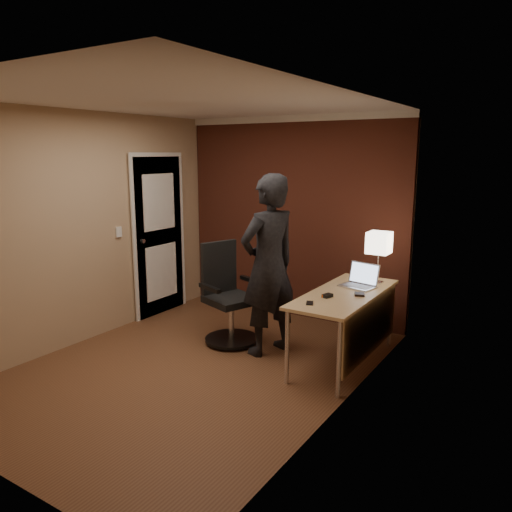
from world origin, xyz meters
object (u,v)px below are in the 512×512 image
object	(u,v)px
person	(269,266)
desk_lamp	(379,243)
mouse	(327,296)
desk	(351,306)
laptop	(361,280)
phone	(310,303)
office_chair	(228,300)
wallet	(359,294)

from	to	relation	value
person	desk_lamp	bearing A→B (deg)	145.37
mouse	person	bearing A→B (deg)	-172.44
desk	desk_lamp	xyz separation A→B (m)	(0.07, 0.52, 0.55)
laptop	phone	distance (m)	0.83
office_chair	person	xyz separation A→B (m)	(0.53, -0.02, 0.45)
mouse	wallet	xyz separation A→B (m)	(0.23, 0.22, -0.01)
desk_lamp	person	world-z (taller)	person
person	phone	bearing A→B (deg)	80.20
desk	laptop	size ratio (longest dim) A/B	4.00
laptop	office_chair	bearing A→B (deg)	-162.69
desk	person	world-z (taller)	person
mouse	desk	bearing A→B (deg)	74.53
desk_lamp	wallet	bearing A→B (deg)	-88.58
office_chair	desk	bearing A→B (deg)	4.99
person	laptop	bearing A→B (deg)	138.08
office_chair	person	world-z (taller)	person
desk_lamp	office_chair	distance (m)	1.72
wallet	office_chair	bearing A→B (deg)	-176.05
desk	person	bearing A→B (deg)	-170.38
office_chair	person	distance (m)	0.70
laptop	person	distance (m)	0.94
phone	wallet	xyz separation A→B (m)	(0.28, 0.49, 0.01)
laptop	office_chair	size ratio (longest dim) A/B	0.35
phone	person	xyz separation A→B (m)	(-0.65, 0.37, 0.20)
desk	person	size ratio (longest dim) A/B	0.81
desk	person	distance (m)	0.92
laptop	person	world-z (taller)	person
phone	office_chair	distance (m)	1.27
mouse	office_chair	world-z (taller)	office_chair
phone	person	size ratio (longest dim) A/B	0.06
laptop	mouse	bearing A→B (deg)	-102.14
desk_lamp	wallet	size ratio (longest dim) A/B	4.86
mouse	desk_lamp	bearing A→B (deg)	89.66
phone	wallet	size ratio (longest dim) A/B	1.05
wallet	desk_lamp	bearing A→B (deg)	91.42
phone	office_chair	world-z (taller)	office_chair
mouse	phone	size ratio (longest dim) A/B	0.87
desk	desk_lamp	size ratio (longest dim) A/B	2.80
desk_lamp	office_chair	size ratio (longest dim) A/B	0.50
desk_lamp	person	size ratio (longest dim) A/B	0.29
desk_lamp	laptop	size ratio (longest dim) A/B	1.43
laptop	office_chair	xyz separation A→B (m)	(-1.35, -0.42, -0.32)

